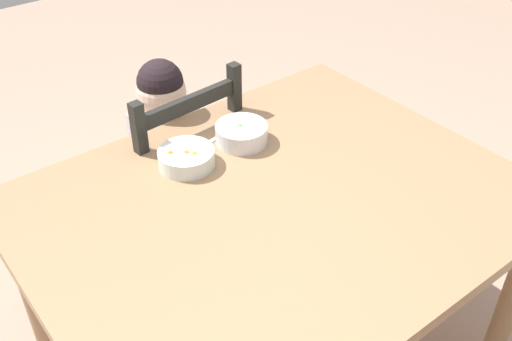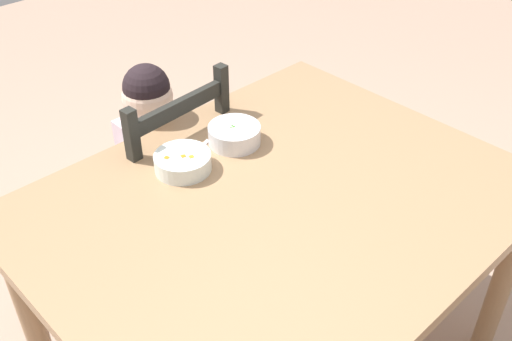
{
  "view_description": "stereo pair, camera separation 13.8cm",
  "coord_description": "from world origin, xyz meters",
  "px_view_note": "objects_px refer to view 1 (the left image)",
  "views": [
    {
      "loc": [
        -0.83,
        -0.98,
        1.82
      ],
      "look_at": [
        -0.0,
        0.09,
        0.82
      ],
      "focal_mm": 41.74,
      "sensor_mm": 36.0,
      "label": 1
    },
    {
      "loc": [
        -0.93,
        -0.89,
        1.82
      ],
      "look_at": [
        -0.0,
        0.09,
        0.82
      ],
      "focal_mm": 41.74,
      "sensor_mm": 36.0,
      "label": 2
    }
  ],
  "objects_px": {
    "dining_chair": "(174,187)",
    "spoon": "(198,151)",
    "dining_table": "(275,225)",
    "child_figure": "(170,148)",
    "bowl_of_peas": "(242,133)",
    "bowl_of_carrots": "(186,157)"
  },
  "relations": [
    {
      "from": "dining_chair",
      "to": "bowl_of_peas",
      "type": "distance_m",
      "value": 0.47
    },
    {
      "from": "bowl_of_carrots",
      "to": "spoon",
      "type": "xyz_separation_m",
      "value": [
        0.06,
        0.03,
        -0.02
      ]
    },
    {
      "from": "child_figure",
      "to": "dining_chair",
      "type": "bearing_deg",
      "value": 57.26
    },
    {
      "from": "dining_table",
      "to": "dining_chair",
      "type": "relative_size",
      "value": 1.43
    },
    {
      "from": "dining_chair",
      "to": "child_figure",
      "type": "relative_size",
      "value": 0.98
    },
    {
      "from": "dining_chair",
      "to": "bowl_of_carrots",
      "type": "xyz_separation_m",
      "value": [
        -0.11,
        -0.3,
        0.35
      ]
    },
    {
      "from": "dining_chair",
      "to": "bowl_of_carrots",
      "type": "relative_size",
      "value": 5.6
    },
    {
      "from": "dining_table",
      "to": "spoon",
      "type": "height_order",
      "value": "spoon"
    },
    {
      "from": "dining_table",
      "to": "dining_chair",
      "type": "bearing_deg",
      "value": 90.06
    },
    {
      "from": "bowl_of_peas",
      "to": "spoon",
      "type": "xyz_separation_m",
      "value": [
        -0.14,
        0.03,
        -0.03
      ]
    },
    {
      "from": "dining_chair",
      "to": "bowl_of_carrots",
      "type": "distance_m",
      "value": 0.47
    },
    {
      "from": "bowl_of_peas",
      "to": "spoon",
      "type": "height_order",
      "value": "bowl_of_peas"
    },
    {
      "from": "dining_table",
      "to": "child_figure",
      "type": "relative_size",
      "value": 1.41
    },
    {
      "from": "dining_chair",
      "to": "spoon",
      "type": "distance_m",
      "value": 0.42
    },
    {
      "from": "bowl_of_peas",
      "to": "bowl_of_carrots",
      "type": "xyz_separation_m",
      "value": [
        -0.2,
        -0.0,
        -0.0
      ]
    },
    {
      "from": "bowl_of_peas",
      "to": "bowl_of_carrots",
      "type": "distance_m",
      "value": 0.2
    },
    {
      "from": "dining_chair",
      "to": "spoon",
      "type": "relative_size",
      "value": 6.96
    },
    {
      "from": "bowl_of_peas",
      "to": "bowl_of_carrots",
      "type": "bearing_deg",
      "value": -179.99
    },
    {
      "from": "dining_chair",
      "to": "dining_table",
      "type": "bearing_deg",
      "value": -89.94
    },
    {
      "from": "dining_chair",
      "to": "bowl_of_carrots",
      "type": "bearing_deg",
      "value": -109.62
    },
    {
      "from": "dining_table",
      "to": "spoon",
      "type": "relative_size",
      "value": 9.96
    },
    {
      "from": "dining_table",
      "to": "bowl_of_peas",
      "type": "height_order",
      "value": "bowl_of_peas"
    }
  ]
}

